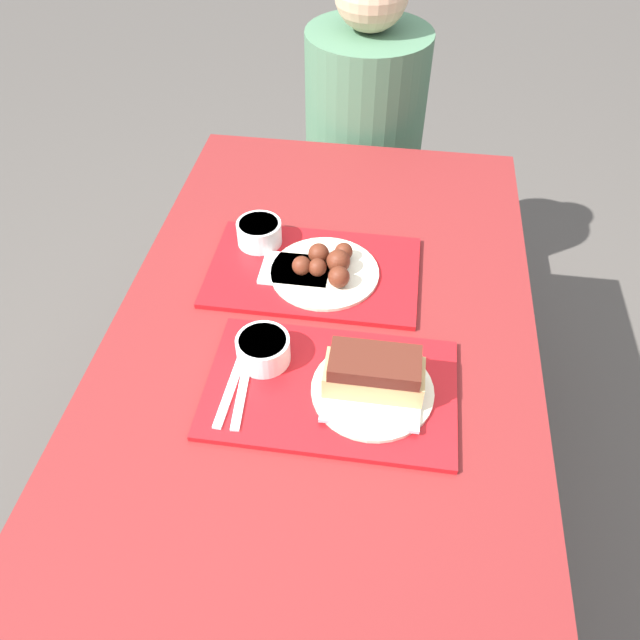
{
  "coord_description": "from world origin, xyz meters",
  "views": [
    {
      "loc": [
        0.12,
        -0.85,
        1.65
      ],
      "look_at": [
        -0.0,
        -0.02,
        0.78
      ],
      "focal_mm": 35.0,
      "sensor_mm": 36.0,
      "label": 1
    }
  ],
  "objects_px": {
    "tray_near": "(331,388)",
    "wings_plate_far": "(326,267)",
    "bowl_coleslaw_far": "(259,232)",
    "person_seated_across": "(366,106)",
    "brisket_sandwich_plate": "(374,379)",
    "tray_far": "(314,272)",
    "bowl_coleslaw_near": "(263,348)"
  },
  "relations": [
    {
      "from": "tray_near",
      "to": "wings_plate_far",
      "type": "bearing_deg",
      "value": 99.33
    },
    {
      "from": "brisket_sandwich_plate",
      "to": "person_seated_across",
      "type": "relative_size",
      "value": 0.31
    },
    {
      "from": "brisket_sandwich_plate",
      "to": "wings_plate_far",
      "type": "xyz_separation_m",
      "value": [
        -0.13,
        0.31,
        -0.02
      ]
    },
    {
      "from": "brisket_sandwich_plate",
      "to": "person_seated_across",
      "type": "xyz_separation_m",
      "value": [
        -0.11,
        1.09,
        -0.04
      ]
    },
    {
      "from": "bowl_coleslaw_near",
      "to": "brisket_sandwich_plate",
      "type": "relative_size",
      "value": 0.45
    },
    {
      "from": "tray_far",
      "to": "person_seated_across",
      "type": "relative_size",
      "value": 0.63
    },
    {
      "from": "tray_near",
      "to": "tray_far",
      "type": "distance_m",
      "value": 0.33
    },
    {
      "from": "bowl_coleslaw_far",
      "to": "tray_far",
      "type": "bearing_deg",
      "value": -29.63
    },
    {
      "from": "tray_near",
      "to": "brisket_sandwich_plate",
      "type": "bearing_deg",
      "value": -0.44
    },
    {
      "from": "tray_far",
      "to": "wings_plate_far",
      "type": "distance_m",
      "value": 0.04
    },
    {
      "from": "tray_near",
      "to": "person_seated_across",
      "type": "height_order",
      "value": "person_seated_across"
    },
    {
      "from": "tray_far",
      "to": "bowl_coleslaw_near",
      "type": "xyz_separation_m",
      "value": [
        -0.05,
        -0.27,
        0.04
      ]
    },
    {
      "from": "brisket_sandwich_plate",
      "to": "tray_near",
      "type": "bearing_deg",
      "value": 179.56
    },
    {
      "from": "wings_plate_far",
      "to": "person_seated_across",
      "type": "xyz_separation_m",
      "value": [
        0.01,
        0.79,
        -0.02
      ]
    },
    {
      "from": "tray_near",
      "to": "tray_far",
      "type": "relative_size",
      "value": 1.0
    },
    {
      "from": "person_seated_across",
      "to": "bowl_coleslaw_far",
      "type": "bearing_deg",
      "value": -104.3
    },
    {
      "from": "tray_far",
      "to": "bowl_coleslaw_near",
      "type": "distance_m",
      "value": 0.28
    },
    {
      "from": "brisket_sandwich_plate",
      "to": "bowl_coleslaw_far",
      "type": "distance_m",
      "value": 0.49
    },
    {
      "from": "bowl_coleslaw_far",
      "to": "person_seated_across",
      "type": "xyz_separation_m",
      "value": [
        0.18,
        0.7,
        -0.04
      ]
    },
    {
      "from": "tray_near",
      "to": "person_seated_across",
      "type": "distance_m",
      "value": 1.09
    },
    {
      "from": "bowl_coleslaw_near",
      "to": "brisket_sandwich_plate",
      "type": "xyz_separation_m",
      "value": [
        0.21,
        -0.05,
        0.01
      ]
    },
    {
      "from": "bowl_coleslaw_near",
      "to": "person_seated_across",
      "type": "bearing_deg",
      "value": 84.71
    },
    {
      "from": "tray_far",
      "to": "brisket_sandwich_plate",
      "type": "height_order",
      "value": "brisket_sandwich_plate"
    },
    {
      "from": "tray_far",
      "to": "bowl_coleslaw_far",
      "type": "distance_m",
      "value": 0.16
    },
    {
      "from": "brisket_sandwich_plate",
      "to": "wings_plate_far",
      "type": "distance_m",
      "value": 0.33
    },
    {
      "from": "tray_near",
      "to": "person_seated_across",
      "type": "bearing_deg",
      "value": 91.97
    },
    {
      "from": "bowl_coleslaw_far",
      "to": "person_seated_across",
      "type": "height_order",
      "value": "person_seated_across"
    },
    {
      "from": "tray_near",
      "to": "bowl_coleslaw_far",
      "type": "bearing_deg",
      "value": 118.8
    },
    {
      "from": "tray_near",
      "to": "tray_far",
      "type": "xyz_separation_m",
      "value": [
        -0.08,
        0.32,
        0.0
      ]
    },
    {
      "from": "tray_near",
      "to": "brisket_sandwich_plate",
      "type": "relative_size",
      "value": 2.05
    },
    {
      "from": "tray_far",
      "to": "person_seated_across",
      "type": "distance_m",
      "value": 0.78
    },
    {
      "from": "tray_near",
      "to": "person_seated_across",
      "type": "xyz_separation_m",
      "value": [
        -0.04,
        1.09,
        -0.0
      ]
    }
  ]
}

